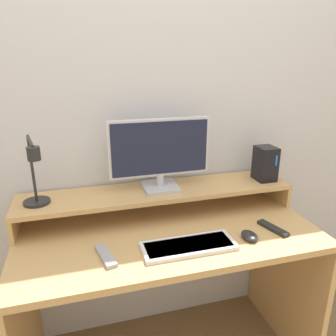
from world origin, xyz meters
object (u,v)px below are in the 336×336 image
Objects in this scene: remote_secondary at (273,228)px; desk_lamp at (35,179)px; mouse at (249,236)px; remote_control at (106,256)px; router_dock at (265,163)px; monitor at (160,153)px; keyboard at (189,246)px.

desk_lamp is at bearing 167.15° from remote_secondary.
mouse is (0.85, -0.27, -0.25)m from desk_lamp.
remote_control is (-0.61, 0.03, -0.01)m from mouse.
remote_control is 0.75m from remote_secondary.
router_dock reaches higher than remote_secondary.
remote_control is at bearing -132.83° from monitor.
remote_secondary is (0.14, 0.04, -0.01)m from mouse.
keyboard reaches higher than remote_control.
router_dock reaches higher than keyboard.
desk_lamp is 0.43m from remote_control.
monitor is at bearing 9.17° from desk_lamp.
remote_control is (-0.86, -0.30, -0.21)m from router_dock.
router_dock is at bearing 19.12° from remote_control.
remote_secondary is (0.41, 0.04, -0.00)m from keyboard.
remote_control is (-0.33, 0.02, -0.00)m from keyboard.
keyboard reaches higher than remote_secondary.
router_dock is 0.37m from remote_secondary.
keyboard is 0.27m from mouse.
monitor is 1.27× the size of keyboard.
router_dock is (0.56, -0.03, -0.09)m from monitor.
desk_lamp is 1.93× the size of remote_secondary.
router_dock is 1.07× the size of remote_control.
remote_control is 1.03× the size of remote_secondary.
remote_control is at bearing 177.53° from mouse.
mouse is 0.55× the size of remote_control.
remote_secondary is (0.75, 0.01, 0.00)m from remote_control.
mouse is at bearing -0.58° from keyboard.
keyboard is at bearing -85.64° from monitor.
remote_control is at bearing 175.97° from keyboard.
desk_lamp is at bearing -170.83° from monitor.
keyboard is at bearing -148.68° from router_dock.
remote_control and remote_secondary have the same top height.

